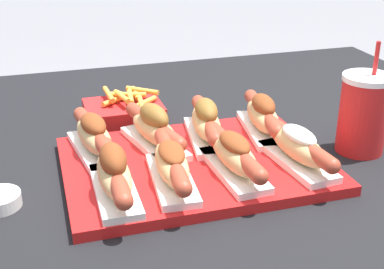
% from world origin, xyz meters
% --- Properties ---
extents(serving_tray, '(0.45, 0.33, 0.02)m').
position_xyz_m(serving_tray, '(0.01, -0.06, 0.69)').
color(serving_tray, red).
rests_on(serving_tray, patio_table).
extents(hot_dog_0, '(0.06, 0.21, 0.08)m').
position_xyz_m(hot_dog_0, '(-0.14, -0.14, 0.74)').
color(hot_dog_0, white).
rests_on(hot_dog_0, serving_tray).
extents(hot_dog_1, '(0.07, 0.21, 0.06)m').
position_xyz_m(hot_dog_1, '(-0.05, -0.13, 0.73)').
color(hot_dog_1, white).
rests_on(hot_dog_1, serving_tray).
extents(hot_dog_2, '(0.07, 0.21, 0.07)m').
position_xyz_m(hot_dog_2, '(0.05, -0.12, 0.74)').
color(hot_dog_2, white).
rests_on(hot_dog_2, serving_tray).
extents(hot_dog_3, '(0.08, 0.21, 0.07)m').
position_xyz_m(hot_dog_3, '(0.17, -0.13, 0.73)').
color(hot_dog_3, white).
rests_on(hot_dog_3, serving_tray).
extents(hot_dog_4, '(0.08, 0.21, 0.07)m').
position_xyz_m(hot_dog_4, '(-0.16, 0.01, 0.74)').
color(hot_dog_4, white).
rests_on(hot_dog_4, serving_tray).
extents(hot_dog_5, '(0.10, 0.21, 0.08)m').
position_xyz_m(hot_dog_5, '(-0.05, 0.01, 0.74)').
color(hot_dog_5, white).
rests_on(hot_dog_5, serving_tray).
extents(hot_dog_6, '(0.08, 0.21, 0.08)m').
position_xyz_m(hot_dog_6, '(0.05, 0.01, 0.74)').
color(hot_dog_6, white).
rests_on(hot_dog_6, serving_tray).
extents(hot_dog_7, '(0.08, 0.21, 0.07)m').
position_xyz_m(hot_dog_7, '(0.16, 0.02, 0.74)').
color(hot_dog_7, white).
rests_on(hot_dog_7, serving_tray).
extents(drink_cup, '(0.09, 0.09, 0.21)m').
position_xyz_m(drink_cup, '(0.32, -0.08, 0.76)').
color(drink_cup, red).
rests_on(drink_cup, patio_table).
extents(fries_basket, '(0.16, 0.14, 0.06)m').
position_xyz_m(fries_basket, '(-0.07, 0.20, 0.70)').
color(fries_basket, red).
rests_on(fries_basket, patio_table).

